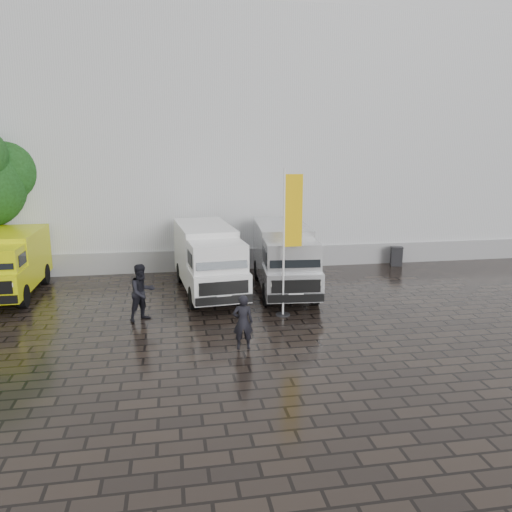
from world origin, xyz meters
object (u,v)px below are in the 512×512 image
Objects in this scene: van_white at (208,261)px; person_front at (243,322)px; wheelie_bin at (396,256)px; flagpole at (289,235)px; van_silver at (284,259)px; person_tent at (142,292)px; van_yellow at (9,265)px.

person_front is at bearing -90.34° from van_white.
van_white reaches higher than wheelie_bin.
flagpole reaches higher than wheelie_bin.
van_white is at bearing -144.08° from wheelie_bin.
van_silver reaches higher than wheelie_bin.
person_front is 0.84× the size of person_tent.
flagpole is at bearing -57.46° from van_white.
person_front reaches higher than wheelie_bin.
van_yellow is 2.72× the size of person_tent.
van_white is 10.06m from wheelie_bin.
van_yellow is 0.87× the size of van_silver.
person_front is at bearing -80.05° from person_tent.
van_white is 6.46× the size of wheelie_bin.
person_tent reaches higher than wheelie_bin.
van_white is 1.20× the size of flagpole.
flagpole is at bearing -22.15° from van_yellow.
van_silver reaches higher than person_tent.
flagpole is 2.61× the size of person_tent.
person_front is at bearing -108.89° from van_silver.
van_white is 3.13× the size of person_tent.
person_front is (8.27, -6.82, -0.41)m from van_yellow.
van_yellow is 3.26× the size of person_front.
van_silver is at bearing -109.26° from person_front.
person_tent is (-2.45, -2.90, -0.35)m from van_white.
person_front is at bearing -39.70° from van_yellow.
van_white is at bearing -80.28° from person_front.
person_tent is at bearing -135.70° from van_white.
van_yellow reaches higher than person_tent.
van_silver is at bearing -135.04° from wheelie_bin.
flagpole is at bearing -120.07° from wheelie_bin.
van_white is 3.74× the size of person_front.
van_silver is 3.12× the size of person_tent.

